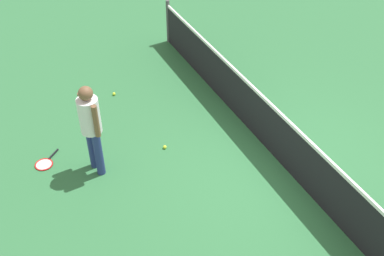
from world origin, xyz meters
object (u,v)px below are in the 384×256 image
at_px(player_near_side, 91,123).
at_px(tennis_ball_baseline, 165,147).
at_px(tennis_ball_by_net, 114,94).
at_px(tennis_racket_near_player, 45,163).

xyz_separation_m(player_near_side, tennis_ball_baseline, (0.01, 1.24, -0.98)).
bearing_deg(tennis_ball_by_net, tennis_ball_baseline, 8.10).
bearing_deg(tennis_ball_baseline, tennis_racket_near_player, -104.74).
distance_m(tennis_ball_by_net, tennis_ball_baseline, 2.03).
bearing_deg(tennis_racket_near_player, player_near_side, 56.46).
distance_m(tennis_racket_near_player, tennis_ball_by_net, 2.29).
xyz_separation_m(tennis_racket_near_player, tennis_ball_baseline, (0.54, 2.05, 0.02)).
distance_m(player_near_side, tennis_racket_near_player, 1.39).
relative_size(tennis_racket_near_player, tennis_ball_by_net, 8.30).
xyz_separation_m(player_near_side, tennis_racket_near_player, (-0.53, -0.80, -1.00)).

